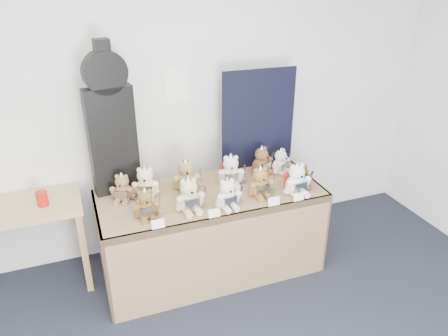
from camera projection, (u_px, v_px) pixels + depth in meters
name	position (u px, v px, depth m)	size (l,w,h in m)	color
room_shell	(176.00, 86.00, 3.66)	(6.00, 6.00, 6.00)	white
display_table	(214.00, 214.00, 3.55)	(1.83, 0.78, 0.76)	olive
side_table	(21.00, 220.00, 3.39)	(0.92, 0.52, 0.77)	tan
guitar_case	(111.00, 122.00, 3.33)	(0.38, 0.16, 1.21)	black
navy_board	(258.00, 119.00, 3.82)	(0.67, 0.02, 0.89)	black
red_cup	(42.00, 199.00, 3.33)	(0.09, 0.09, 0.12)	red
teddy_front_far_left	(146.00, 205.00, 3.16)	(0.21, 0.17, 0.26)	brown
teddy_front_left	(189.00, 196.00, 3.25)	(0.25, 0.20, 0.31)	beige
teddy_front_centre	(228.00, 195.00, 3.30)	(0.22, 0.18, 0.27)	white
teddy_front_right	(260.00, 183.00, 3.45)	(0.23, 0.18, 0.28)	olive
teddy_front_far_right	(297.00, 180.00, 3.48)	(0.25, 0.21, 0.30)	white
teddy_front_end	(302.00, 177.00, 3.60)	(0.18, 0.15, 0.22)	#4D371A
teddy_back_left	(146.00, 184.00, 3.43)	(0.24, 0.22, 0.29)	beige
teddy_back_centre_left	(186.00, 177.00, 3.54)	(0.25, 0.21, 0.30)	#A18550
teddy_back_centre_right	(231.00, 171.00, 3.63)	(0.24, 0.22, 0.30)	silver
teddy_back_right	(262.00, 161.00, 3.82)	(0.23, 0.22, 0.28)	brown
teddy_back_end	(281.00, 162.00, 3.83)	(0.21, 0.20, 0.25)	white
teddy_back_far_left	(122.00, 189.00, 3.40)	(0.20, 0.20, 0.25)	#8E6342
entry_card_a	(158.00, 224.00, 3.06)	(0.09, 0.00, 0.07)	white
entry_card_b	(214.00, 213.00, 3.20)	(0.09, 0.00, 0.06)	white
entry_card_c	(274.00, 201.00, 3.34)	(0.10, 0.00, 0.07)	white
entry_card_d	(299.00, 197.00, 3.41)	(0.09, 0.00, 0.06)	white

